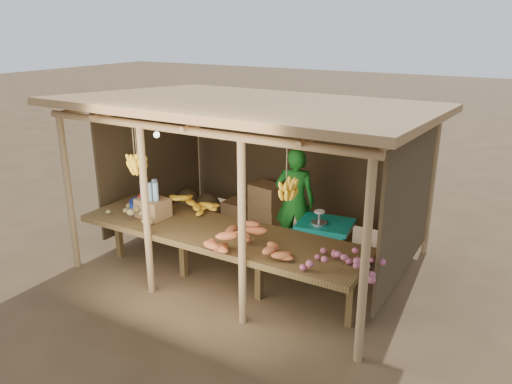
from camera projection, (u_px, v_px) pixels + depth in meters
The scene contains 13 objects.
ground at pixel (256, 259), 7.41m from camera, with size 60.00×60.00×0.00m, color brown.
stall_structure at pixel (258, 131), 6.79m from camera, with size 4.70×3.50×2.43m.
counter at pixel (219, 235), 6.40m from camera, with size 3.90×1.05×0.80m.
potato_heap at pixel (139, 203), 6.83m from camera, with size 0.86×0.52×0.36m, color olive, non-canonical shape.
sweet_potato_heap at pixel (251, 236), 5.78m from camera, with size 1.07×0.64×0.36m, color #AA552B, non-canonical shape.
onion_heap at pixel (347, 256), 5.28m from camera, with size 0.84×0.50×0.36m, color #A34F61, non-canonical shape.
banana_pile at pixel (185, 199), 7.00m from camera, with size 0.69×0.41×0.35m, color yellow, non-canonical shape.
tomato_basin at pixel (146, 204), 7.04m from camera, with size 0.45×0.45×0.23m.
bottle_box at pixel (153, 203), 6.79m from camera, with size 0.44×0.36×0.52m.
vendor at pixel (295, 202), 7.38m from camera, with size 0.60×0.39×1.63m, color #18701F.
tarp_crate at pixel (324, 243), 7.07m from camera, with size 0.82×0.73×0.89m.
carton_stack at pixel (257, 209), 8.40m from camera, with size 1.09×0.46×0.79m.
burlap_sacks at pixel (198, 205), 8.76m from camera, with size 0.93×0.48×0.65m.
Camera 1 is at (3.38, -5.78, 3.32)m, focal length 35.00 mm.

